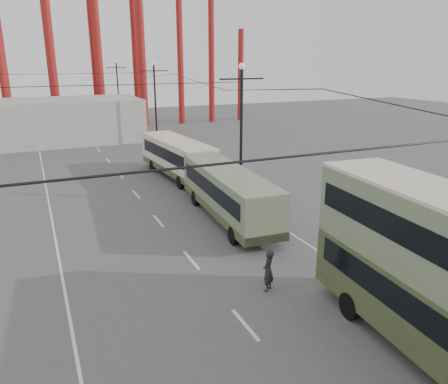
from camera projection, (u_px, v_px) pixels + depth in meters
name	position (u px, v px, depth m)	size (l,w,h in m)	color
road_markings	(146.00, 203.00, 30.18)	(12.52, 120.00, 0.01)	silver
lamp_post_mid	(241.00, 133.00, 29.82)	(3.20, 0.44, 9.32)	black
lamp_post_far	(155.00, 104.00, 49.07)	(3.20, 0.44, 9.32)	black
lamp_post_distant	(118.00, 91.00, 68.31)	(3.20, 0.44, 9.32)	black
fairground_shed	(45.00, 122.00, 51.34)	(22.00, 10.00, 5.00)	gray
double_decker_bus	(446.00, 273.00, 13.63)	(3.39, 10.69, 5.65)	#323C20
single_decker_green	(228.00, 192.00, 26.69)	(3.13, 11.09, 3.10)	#657958
single_decker_cream	(177.00, 156.00, 36.30)	(3.44, 10.42, 3.18)	beige
pedestrian	(268.00, 270.00, 18.58)	(0.68, 0.44, 1.86)	#222227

